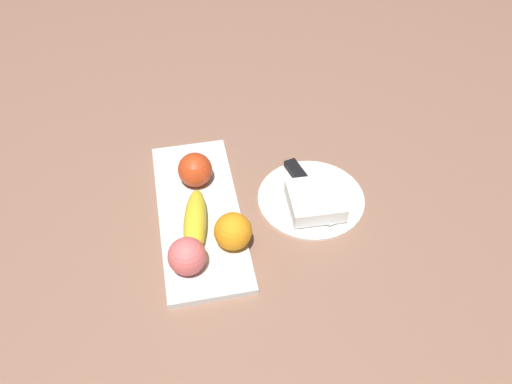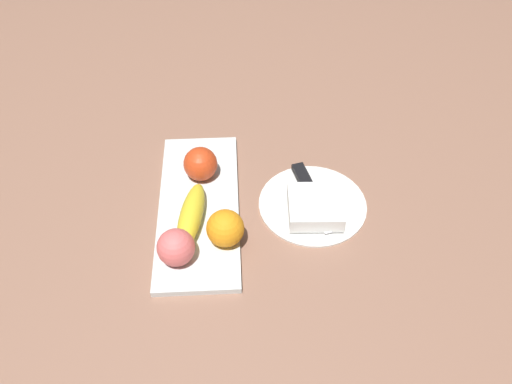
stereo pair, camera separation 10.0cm
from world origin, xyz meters
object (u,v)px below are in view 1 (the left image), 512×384
Objects in this scene: banana at (195,223)px; orange_near_apple at (233,231)px; knife at (303,181)px; fruit_tray at (199,213)px; peach at (190,256)px; dinner_plate at (311,198)px; folded_napkin at (315,200)px; apple at (195,170)px.

orange_near_apple is (0.04, 0.06, 0.01)m from banana.
orange_near_apple is 0.37× the size of knife.
fruit_tray is 0.22m from knife.
peach reaches higher than banana.
folded_napkin reaches higher than dinner_plate.
fruit_tray is at bearing 167.14° from peach.
folded_napkin is (0.03, 0.00, 0.02)m from dinner_plate.
banana is at bearing -125.21° from orange_near_apple.
dinner_plate is (0.08, 0.21, -0.04)m from apple.
banana is 0.08m from peach.
apple is at bearing -115.85° from folded_napkin.
banana is at bearing -83.62° from knife.
peach is 0.36× the size of knife.
dinner_plate is at bearing 180.00° from folded_napkin.
fruit_tray is at bearing 175.48° from banana.
apple is at bearing -109.96° from dinner_plate.
fruit_tray is 5.84× the size of peach.
apple reaches higher than peach.
folded_napkin is at bearing 64.15° from apple.
fruit_tray is 0.09m from apple.
apple is 0.37× the size of knife.
folded_napkin is at bearing 104.05° from banana.
apple is at bearing 170.76° from peach.
apple is 0.23m from dinner_plate.
fruit_tray reaches higher than dinner_plate.
apple is (-0.08, 0.00, 0.04)m from fruit_tray.
dinner_plate is at bearing 117.58° from orange_near_apple.
peach is 0.27m from folded_napkin.
banana is at bearing -85.59° from folded_napkin.
knife is at bearing 100.13° from fruit_tray.
orange_near_apple is at bearing 114.91° from peach.
folded_napkin is (-0.10, 0.25, -0.02)m from peach.
folded_napkin is at bearing 111.73° from peach.
banana is 1.57× the size of folded_napkin.
dinner_plate is 2.08× the size of folded_napkin.
apple is at bearing -114.58° from knife.
orange_near_apple is (0.17, 0.05, 0.00)m from apple.
folded_napkin is 0.55× the size of knife.
apple is 0.43× the size of banana.
folded_napkin reaches higher than fruit_tray.
knife is (-0.06, -0.01, -0.01)m from folded_napkin.
apple reaches higher than folded_napkin.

